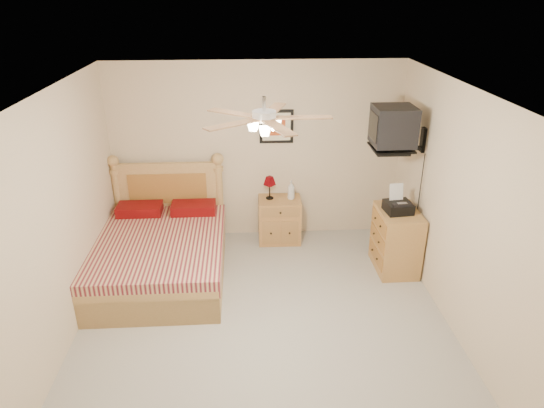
{
  "coord_description": "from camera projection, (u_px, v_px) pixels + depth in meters",
  "views": [
    {
      "loc": [
        -0.17,
        -4.17,
        3.37
      ],
      "look_at": [
        0.13,
        0.9,
        1.07
      ],
      "focal_mm": 32.0,
      "sensor_mm": 36.0,
      "label": 1
    }
  ],
  "objects": [
    {
      "name": "wall_back",
      "position": [
        257.0,
        152.0,
        6.72
      ],
      "size": [
        4.0,
        0.04,
        2.5
      ],
      "primitive_type": "cube",
      "color": "beige",
      "rests_on": "ground"
    },
    {
      "name": "magazine_upper",
      "position": [
        393.0,
        202.0,
        6.17
      ],
      "size": [
        0.21,
        0.26,
        0.02
      ],
      "primitive_type": "imported",
      "rotation": [
        0.0,
        0.0,
        0.17
      ],
      "color": "#9C9477",
      "rests_on": "magazine_lower"
    },
    {
      "name": "floor",
      "position": [
        265.0,
        330.0,
        5.19
      ],
      "size": [
        4.5,
        4.5,
        0.0
      ],
      "primitive_type": "plane",
      "color": "#9F9B90",
      "rests_on": "ground"
    },
    {
      "name": "magazine_lower",
      "position": [
        393.0,
        204.0,
        6.16
      ],
      "size": [
        0.2,
        0.26,
        0.02
      ],
      "primitive_type": "imported",
      "rotation": [
        0.0,
        0.0,
        0.04
      ],
      "color": "#BEB19A",
      "rests_on": "dresser"
    },
    {
      "name": "wall_right",
      "position": [
        466.0,
        220.0,
        4.78
      ],
      "size": [
        0.04,
        4.5,
        2.5
      ],
      "primitive_type": "cube",
      "color": "beige",
      "rests_on": "ground"
    },
    {
      "name": "table_lamp",
      "position": [
        270.0,
        188.0,
        6.73
      ],
      "size": [
        0.18,
        0.18,
        0.33
      ],
      "primitive_type": null,
      "rotation": [
        0.0,
        0.0,
        -0.03
      ],
      "color": "#5F0207",
      "rests_on": "nightstand"
    },
    {
      "name": "ceiling",
      "position": [
        263.0,
        96.0,
        4.16
      ],
      "size": [
        4.0,
        4.5,
        0.04
      ],
      "primitive_type": "cube",
      "color": "white",
      "rests_on": "ground"
    },
    {
      "name": "nightstand",
      "position": [
        279.0,
        220.0,
        6.9
      ],
      "size": [
        0.6,
        0.45,
        0.64
      ],
      "primitive_type": "cube",
      "rotation": [
        0.0,
        0.0,
        -0.02
      ],
      "color": "#AB7937",
      "rests_on": "ground"
    },
    {
      "name": "dresser",
      "position": [
        396.0,
        240.0,
        6.16
      ],
      "size": [
        0.49,
        0.7,
        0.82
      ],
      "primitive_type": "cube",
      "rotation": [
        0.0,
        0.0,
        0.01
      ],
      "color": "#AB753C",
      "rests_on": "ground"
    },
    {
      "name": "framed_picture",
      "position": [
        276.0,
        126.0,
        6.57
      ],
      "size": [
        0.46,
        0.04,
        0.46
      ],
      "primitive_type": "cube",
      "color": "black",
      "rests_on": "wall_back"
    },
    {
      "name": "bed",
      "position": [
        158.0,
        231.0,
        5.88
      ],
      "size": [
        1.53,
        2.0,
        1.29
      ],
      "primitive_type": null,
      "rotation": [
        0.0,
        0.0,
        0.0
      ],
      "color": "tan",
      "rests_on": "ground"
    },
    {
      "name": "ceiling_fan",
      "position": [
        264.0,
        118.0,
        4.04
      ],
      "size": [
        1.14,
        1.14,
        0.28
      ],
      "primitive_type": null,
      "color": "white",
      "rests_on": "ceiling"
    },
    {
      "name": "lotion_bottle",
      "position": [
        291.0,
        190.0,
        6.73
      ],
      "size": [
        0.13,
        0.13,
        0.27
      ],
      "primitive_type": "imported",
      "rotation": [
        0.0,
        0.0,
        -0.37
      ],
      "color": "silver",
      "rests_on": "nightstand"
    },
    {
      "name": "fax_machine",
      "position": [
        399.0,
        199.0,
        5.91
      ],
      "size": [
        0.35,
        0.36,
        0.33
      ],
      "primitive_type": null,
      "rotation": [
        0.0,
        0.0,
        0.11
      ],
      "color": "black",
      "rests_on": "dresser"
    },
    {
      "name": "wall_left",
      "position": [
        53.0,
        231.0,
        4.57
      ],
      "size": [
        0.04,
        4.5,
        2.5
      ],
      "primitive_type": "cube",
      "color": "beige",
      "rests_on": "ground"
    },
    {
      "name": "wall_tv",
      "position": [
        406.0,
        129.0,
        5.76
      ],
      "size": [
        0.56,
        0.46,
        0.58
      ],
      "primitive_type": null,
      "color": "black",
      "rests_on": "wall_right"
    }
  ]
}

